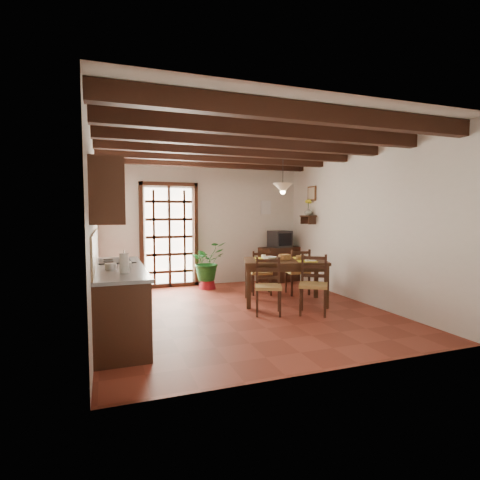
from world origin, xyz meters
name	(u,v)px	position (x,y,z in m)	size (l,w,h in m)	color
ground_plane	(242,311)	(0.00, 0.00, 0.00)	(5.00, 5.00, 0.00)	maroon
room_shell	(243,201)	(0.00, 0.00, 1.82)	(4.52, 5.02, 2.81)	silver
ceiling_beams	(243,146)	(0.00, 0.00, 2.69)	(4.50, 4.34, 0.20)	black
french_door	(169,233)	(-0.80, 2.45, 1.18)	(1.26, 0.11, 2.32)	white
kitchen_counter	(119,300)	(-1.96, -0.60, 0.47)	(0.64, 2.25, 1.38)	black
upper_cabinet	(107,192)	(-2.08, -1.30, 1.85)	(0.35, 0.80, 0.70)	black
range_hood	(109,205)	(-2.05, -0.05, 1.73)	(0.38, 0.60, 0.54)	white
counter_items	(118,263)	(-1.95, -0.51, 0.96)	(0.50, 1.43, 0.25)	black
dining_table	(285,265)	(0.91, 0.28, 0.68)	(1.66, 1.34, 0.78)	#382112
chair_near_left	(268,297)	(0.33, -0.30, 0.28)	(0.53, 0.52, 0.90)	#B18C4B
chair_near_right	(313,296)	(1.01, -0.54, 0.30)	(0.59, 0.59, 0.95)	#B18C4B
chair_far_left	(261,280)	(0.81, 1.10, 0.28)	(0.50, 0.49, 0.88)	#B18C4B
chair_far_right	(298,280)	(1.49, 0.86, 0.28)	(0.47, 0.45, 0.91)	#B18C4B
table_setting	(285,256)	(0.91, 0.28, 0.84)	(1.05, 0.70, 0.10)	yellow
table_bowl	(270,258)	(0.68, 0.41, 0.81)	(0.22, 0.22, 0.05)	white
sideboard	(280,264)	(1.75, 2.23, 0.41)	(0.96, 0.43, 0.82)	black
crt_tv	(280,239)	(1.75, 2.22, 1.01)	(0.53, 0.50, 0.39)	black
fuse_box	(266,207)	(1.50, 2.48, 1.75)	(0.25, 0.03, 0.32)	white
plant_pot	(207,283)	(-0.08, 1.99, 0.11)	(0.37, 0.37, 0.23)	maroon
potted_plant	(207,262)	(-0.08, 1.99, 0.57)	(1.92, 1.64, 2.13)	#144C19
wall_shelf	(308,218)	(2.14, 1.60, 1.51)	(0.20, 0.42, 0.20)	black
shelf_vase	(308,212)	(2.14, 1.60, 1.65)	(0.15, 0.15, 0.15)	#B2BFB2
shelf_flowers	(308,202)	(2.14, 1.60, 1.86)	(0.14, 0.14, 0.36)	yellow
framed_picture	(312,193)	(2.22, 1.60, 2.05)	(0.03, 0.32, 0.32)	brown
pendant_lamp	(283,187)	(0.91, 0.38, 2.08)	(0.36, 0.36, 0.84)	black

